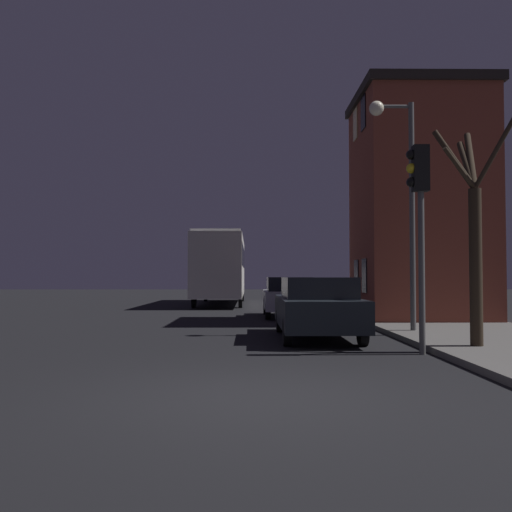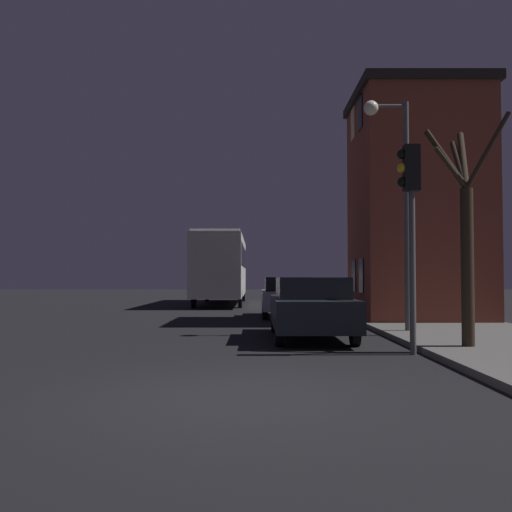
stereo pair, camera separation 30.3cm
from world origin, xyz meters
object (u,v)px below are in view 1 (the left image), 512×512
at_px(bare_tree, 473,228).
at_px(car_near_lane, 317,306).
at_px(bus, 221,264).
at_px(streetlamp, 400,178).
at_px(traffic_light, 419,203).
at_px(car_mid_lane, 288,296).

relative_size(bare_tree, car_near_lane, 0.98).
distance_m(bus, car_near_lane, 17.62).
relative_size(streetlamp, car_near_lane, 1.24).
bearing_deg(streetlamp, traffic_light, -99.36).
xyz_separation_m(bare_tree, bus, (-6.07, 19.69, -0.28)).
height_order(traffic_light, bare_tree, bare_tree).
height_order(car_near_lane, car_mid_lane, same).
xyz_separation_m(traffic_light, car_mid_lane, (-1.85, 10.27, -2.14)).
height_order(bus, car_mid_lane, bus).
height_order(bare_tree, car_near_lane, bare_tree).
height_order(streetlamp, traffic_light, streetlamp).
xyz_separation_m(bare_tree, car_mid_lane, (-3.06, 9.84, -1.70)).
bearing_deg(car_mid_lane, traffic_light, -79.80).
bearing_deg(streetlamp, bare_tree, -78.86).
bearing_deg(car_near_lane, car_mid_lane, 91.43).
bearing_deg(car_mid_lane, car_near_lane, -88.57).
xyz_separation_m(bare_tree, car_near_lane, (-2.88, 2.42, -1.69)).
xyz_separation_m(car_near_lane, car_mid_lane, (-0.18, 7.42, -0.00)).
distance_m(streetlamp, car_mid_lane, 7.83).
bearing_deg(car_near_lane, bare_tree, -40.00).
relative_size(bare_tree, bus, 0.41).
height_order(traffic_light, bus, traffic_light).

